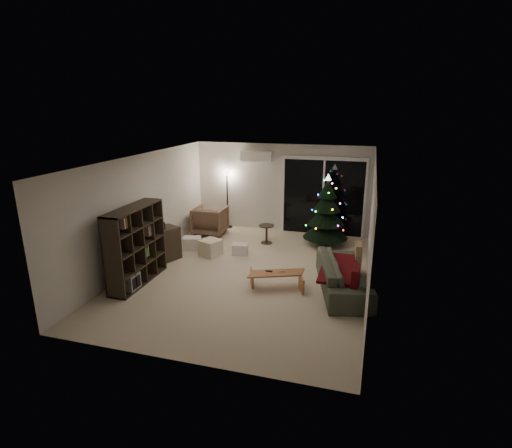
# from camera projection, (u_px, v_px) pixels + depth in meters

# --- Properties ---
(room) EXTENTS (6.50, 7.51, 2.60)m
(room) POSITION_uv_depth(u_px,v_px,m) (284.00, 213.00, 9.70)
(room) COLOR beige
(room) RESTS_ON ground
(bookshelf) EXTENTS (0.49, 1.63, 1.61)m
(bookshelf) POSITION_uv_depth(u_px,v_px,m) (127.00, 245.00, 8.13)
(bookshelf) COLOR black
(bookshelf) RESTS_ON floor
(media_cabinet) EXTENTS (0.92, 1.34, 0.78)m
(media_cabinet) POSITION_uv_depth(u_px,v_px,m) (154.00, 247.00, 9.18)
(media_cabinet) COLOR black
(media_cabinet) RESTS_ON floor
(stereo) EXTENTS (0.40, 0.47, 0.17)m
(stereo) POSITION_uv_depth(u_px,v_px,m) (152.00, 228.00, 9.04)
(stereo) COLOR black
(stereo) RESTS_ON media_cabinet
(armchair) EXTENTS (0.88, 0.91, 0.80)m
(armchair) POSITION_uv_depth(u_px,v_px,m) (210.00, 220.00, 11.27)
(armchair) COLOR brown
(armchair) RESTS_ON floor
(ottoman) EXTENTS (0.57, 0.57, 0.40)m
(ottoman) POSITION_uv_depth(u_px,v_px,m) (211.00, 248.00, 9.72)
(ottoman) COLOR beige
(ottoman) RESTS_ON floor
(cardboard_box_a) EXTENTS (0.51, 0.44, 0.31)m
(cardboard_box_a) POSITION_uv_depth(u_px,v_px,m) (192.00, 243.00, 10.17)
(cardboard_box_a) COLOR beige
(cardboard_box_a) RESTS_ON floor
(cardboard_box_b) EXTENTS (0.42, 0.35, 0.26)m
(cardboard_box_b) POSITION_uv_depth(u_px,v_px,m) (240.00, 249.00, 9.82)
(cardboard_box_b) COLOR beige
(cardboard_box_b) RESTS_ON floor
(side_table) EXTENTS (0.45, 0.45, 0.50)m
(side_table) POSITION_uv_depth(u_px,v_px,m) (267.00, 234.00, 10.56)
(side_table) COLOR black
(side_table) RESTS_ON floor
(floor_lamp) EXTENTS (0.27, 0.27, 1.69)m
(floor_lamp) POSITION_uv_depth(u_px,v_px,m) (227.00, 200.00, 11.76)
(floor_lamp) COLOR black
(floor_lamp) RESTS_ON floor
(sofa) EXTENTS (1.32, 2.29, 0.63)m
(sofa) POSITION_uv_depth(u_px,v_px,m) (343.00, 275.00, 7.88)
(sofa) COLOR #42463A
(sofa) RESTS_ON floor
(sofa_throw) EXTENTS (0.67, 1.55, 0.05)m
(sofa_throw) POSITION_uv_depth(u_px,v_px,m) (338.00, 268.00, 7.86)
(sofa_throw) COLOR #530708
(sofa_throw) RESTS_ON sofa
(cushion_a) EXTENTS (0.16, 0.42, 0.41)m
(cushion_a) POSITION_uv_depth(u_px,v_px,m) (358.00, 253.00, 8.33)
(cushion_a) COLOR #907E5B
(cushion_a) RESTS_ON sofa
(cushion_b) EXTENTS (0.15, 0.42, 0.41)m
(cushion_b) POSITION_uv_depth(u_px,v_px,m) (356.00, 278.00, 7.14)
(cushion_b) COLOR #530708
(cushion_b) RESTS_ON sofa
(coffee_table) EXTENTS (1.14, 0.75, 0.34)m
(coffee_table) POSITION_uv_depth(u_px,v_px,m) (276.00, 280.00, 7.99)
(coffee_table) COLOR #AA5930
(coffee_table) RESTS_ON floor
(remote_a) EXTENTS (0.13, 0.04, 0.02)m
(remote_a) POSITION_uv_depth(u_px,v_px,m) (269.00, 271.00, 7.98)
(remote_a) COLOR black
(remote_a) RESTS_ON coffee_table
(remote_b) EXTENTS (0.13, 0.08, 0.02)m
(remote_b) POSITION_uv_depth(u_px,v_px,m) (282.00, 272.00, 7.96)
(remote_b) COLOR slate
(remote_b) RESTS_ON coffee_table
(christmas_tree) EXTENTS (1.26, 1.26, 1.88)m
(christmas_tree) POSITION_uv_depth(u_px,v_px,m) (326.00, 210.00, 10.22)
(christmas_tree) COLOR black
(christmas_tree) RESTS_ON floor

